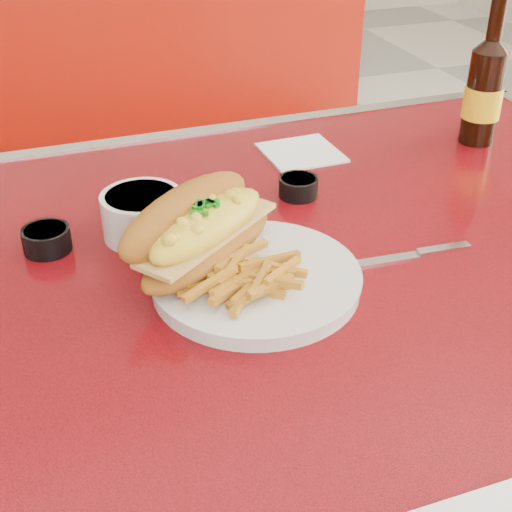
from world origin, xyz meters
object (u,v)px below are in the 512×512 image
object	(u,v)px
beer_bottle	(485,89)
sauce_cup_left	(47,238)
gravy_ramekin	(143,214)
sauce_cup_right	(298,186)
diner_table	(279,355)
mac_hoagie	(200,229)
dinner_plate	(256,279)
knife	(411,255)
fork	(279,249)
booth_bench_far	(158,255)

from	to	relation	value
beer_bottle	sauce_cup_left	bearing A→B (deg)	-170.86
gravy_ramekin	sauce_cup_right	distance (m)	0.23
diner_table	sauce_cup_right	xyz separation A→B (m)	(0.08, 0.13, 0.18)
sauce_cup_right	mac_hoagie	bearing A→B (deg)	-141.95
dinner_plate	knife	xyz separation A→B (m)	(0.20, -0.00, -0.01)
dinner_plate	fork	size ratio (longest dim) A/B	2.18
booth_bench_far	sauce_cup_left	bearing A→B (deg)	-110.48
booth_bench_far	beer_bottle	distance (m)	0.93
beer_bottle	booth_bench_far	bearing A→B (deg)	124.92
fork	beer_bottle	xyz separation A→B (m)	(0.43, 0.23, 0.07)
dinner_plate	knife	size ratio (longest dim) A/B	1.42
sauce_cup_left	knife	xyz separation A→B (m)	(0.41, -0.16, -0.01)
diner_table	fork	world-z (taller)	fork
beer_bottle	dinner_plate	bearing A→B (deg)	-150.38
diner_table	mac_hoagie	xyz separation A→B (m)	(-0.10, -0.01, 0.22)
sauce_cup_left	gravy_ramekin	bearing A→B (deg)	-1.74
diner_table	beer_bottle	size ratio (longest dim) A/B	5.31
mac_hoagie	sauce_cup_left	world-z (taller)	mac_hoagie
sauce_cup_left	beer_bottle	world-z (taller)	beer_bottle
sauce_cup_left	sauce_cup_right	distance (m)	0.34
booth_bench_far	beer_bottle	bearing A→B (deg)	-55.08
beer_bottle	knife	xyz separation A→B (m)	(-0.28, -0.27, -0.08)
diner_table	booth_bench_far	world-z (taller)	booth_bench_far
fork	knife	world-z (taller)	fork
sauce_cup_right	knife	size ratio (longest dim) A/B	0.30
fork	sauce_cup_right	world-z (taller)	sauce_cup_right
diner_table	sauce_cup_left	distance (m)	0.33
sauce_cup_left	knife	world-z (taller)	sauce_cup_left
knife	fork	bearing A→B (deg)	167.80
diner_table	sauce_cup_left	world-z (taller)	sauce_cup_left
fork	sauce_cup_right	xyz separation A→B (m)	(0.09, 0.15, -0.00)
dinner_plate	sauce_cup_left	xyz separation A→B (m)	(-0.21, 0.16, 0.01)
sauce_cup_left	fork	bearing A→B (deg)	-24.97
fork	sauce_cup_left	xyz separation A→B (m)	(-0.25, 0.12, -0.00)
booth_bench_far	fork	bearing A→B (deg)	-90.71
booth_bench_far	sauce_cup_right	bearing A→B (deg)	-83.66
diner_table	sauce_cup_right	bearing A→B (deg)	59.79
fork	dinner_plate	bearing A→B (deg)	107.58
gravy_ramekin	dinner_plate	bearing A→B (deg)	-58.82
diner_table	dinner_plate	xyz separation A→B (m)	(-0.05, -0.06, 0.17)
gravy_ramekin	beer_bottle	size ratio (longest dim) A/B	0.54
diner_table	dinner_plate	size ratio (longest dim) A/B	4.67
fork	knife	size ratio (longest dim) A/B	0.65
gravy_ramekin	sauce_cup_right	xyz separation A→B (m)	(0.22, 0.03, -0.02)
booth_bench_far	sauce_cup_left	xyz separation A→B (m)	(-0.27, -0.71, 0.50)
fork	sauce_cup_right	distance (m)	0.17
knife	diner_table	bearing A→B (deg)	160.09
booth_bench_far	beer_bottle	world-z (taller)	beer_bottle
fork	booth_bench_far	bearing A→B (deg)	-25.69
mac_hoagie	sauce_cup_left	size ratio (longest dim) A/B	3.23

